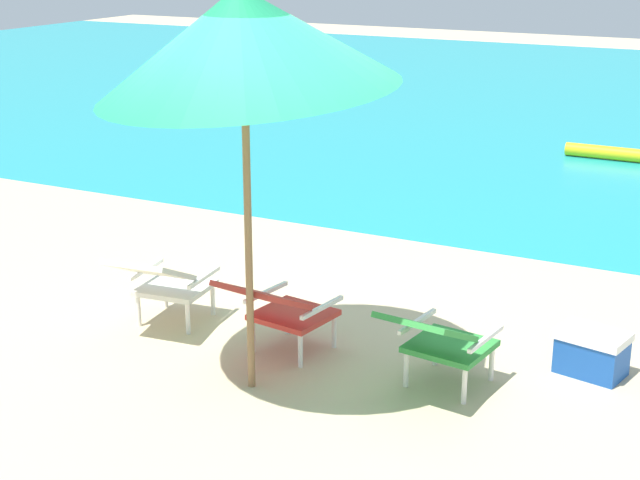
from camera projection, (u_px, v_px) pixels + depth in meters
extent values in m
plane|color=#CCB78E|center=(462.00, 222.00, 10.29)|extent=(40.00, 40.00, 0.00)
cube|color=teal|center=(614.00, 105.00, 17.17)|extent=(40.00, 18.00, 0.01)
cylinder|color=yellow|center=(625.00, 154.00, 12.98)|extent=(1.60, 0.18, 0.18)
cube|color=silver|center=(175.00, 288.00, 7.61)|extent=(0.57, 0.55, 0.04)
cube|color=silver|center=(150.00, 270.00, 7.21)|extent=(0.57, 0.57, 0.27)
cylinder|color=white|center=(165.00, 293.00, 7.92)|extent=(0.04, 0.04, 0.26)
cylinder|color=white|center=(213.00, 300.00, 7.77)|extent=(0.04, 0.04, 0.26)
cylinder|color=white|center=(139.00, 311.00, 7.55)|extent=(0.04, 0.04, 0.26)
cylinder|color=white|center=(188.00, 318.00, 7.40)|extent=(0.04, 0.04, 0.26)
cube|color=white|center=(146.00, 269.00, 7.67)|extent=(0.08, 0.50, 0.03)
cube|color=white|center=(204.00, 277.00, 7.49)|extent=(0.08, 0.50, 0.03)
cube|color=red|center=(294.00, 315.00, 7.07)|extent=(0.59, 0.57, 0.04)
cube|color=red|center=(262.00, 295.00, 6.71)|extent=(0.59, 0.59, 0.27)
cylinder|color=white|center=(287.00, 318.00, 7.40)|extent=(0.04, 0.04, 0.26)
cylinder|color=white|center=(334.00, 331.00, 7.16)|extent=(0.04, 0.04, 0.26)
cylinder|color=white|center=(253.00, 336.00, 7.08)|extent=(0.04, 0.04, 0.26)
cylinder|color=white|center=(300.00, 350.00, 6.83)|extent=(0.04, 0.04, 0.26)
cube|color=white|center=(266.00, 292.00, 7.18)|extent=(0.10, 0.50, 0.03)
cube|color=white|center=(322.00, 307.00, 6.89)|extent=(0.10, 0.50, 0.03)
cube|color=#338E3D|center=(450.00, 346.00, 6.54)|extent=(0.58, 0.56, 0.04)
cube|color=#338E3D|center=(426.00, 327.00, 6.17)|extent=(0.58, 0.58, 0.27)
cylinder|color=white|center=(435.00, 348.00, 6.87)|extent=(0.04, 0.04, 0.26)
cylinder|color=white|center=(492.00, 363.00, 6.63)|extent=(0.04, 0.04, 0.26)
cylinder|color=white|center=(406.00, 369.00, 6.54)|extent=(0.04, 0.04, 0.26)
cylinder|color=white|center=(464.00, 386.00, 6.30)|extent=(0.04, 0.04, 0.26)
cube|color=white|center=(417.00, 321.00, 6.64)|extent=(0.09, 0.50, 0.03)
cube|color=white|center=(486.00, 339.00, 6.36)|extent=(0.09, 0.50, 0.03)
cylinder|color=olive|center=(248.00, 244.00, 6.27)|extent=(0.05, 0.05, 2.06)
cone|color=#1E9E60|center=(244.00, 39.00, 5.86)|extent=(2.72, 2.73, 0.81)
cube|color=#194CA5|center=(591.00, 357.00, 6.73)|extent=(0.50, 0.38, 0.26)
cube|color=white|center=(593.00, 336.00, 6.68)|extent=(0.52, 0.41, 0.06)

